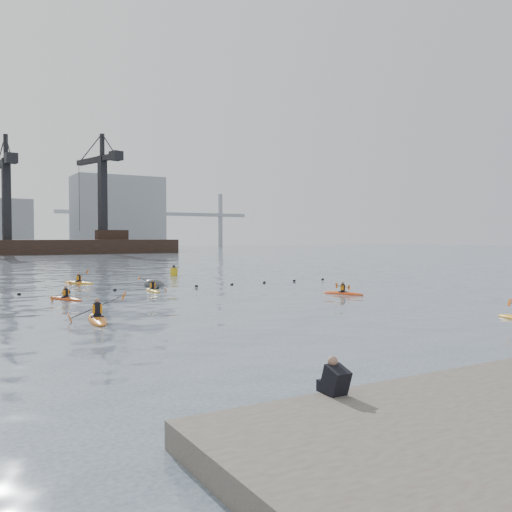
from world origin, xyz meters
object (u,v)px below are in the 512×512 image
Objects in this scene: kayaker_0 at (97,318)px; kayaker_3 at (153,290)px; kayaker_2 at (66,298)px; kayaker_5 at (79,282)px; mooring_buoy at (155,286)px; kayaker_4 at (343,293)px; nav_buoy at (174,272)px.

kayaker_0 reaches higher than kayaker_3.
kayaker_2 is at bearing 95.59° from kayaker_0.
mooring_buoy is (4.44, -5.07, -0.09)m from kayaker_5.
kayaker_4 is 21.11m from kayaker_5.
kayaker_4 is at bearing -34.02° from kayaker_3.
mooring_buoy is at bearing 13.84° from kayaker_2.
kayaker_0 is 27.83m from nav_buoy.
mooring_buoy is (-8.40, 11.69, -0.09)m from kayaker_4.
kayaker_3 is 1.02× the size of kayaker_4.
kayaker_4 is at bearing -54.31° from mooring_buoy.
kayaker_3 reaches higher than mooring_buoy.
kayaker_0 is 16.91m from mooring_buoy.
kayaker_5 is (3.54, 19.98, -0.02)m from kayaker_0.
kayaker_2 is at bearing -141.93° from mooring_buoy.
kayaker_2 is 16.97m from kayaker_4.
kayaker_3 is 2.32× the size of nav_buoy.
kayaker_2 is 2.34× the size of nav_buoy.
mooring_buoy is at bearing -119.18° from nav_buoy.
kayaker_0 is at bearing -116.92° from kayaker_2.
kayaker_2 is 1.42× the size of mooring_buoy.
nav_buoy is (13.31, 24.44, 0.27)m from kayaker_0.
kayaker_0 is 16.70m from kayaker_4.
kayaker_4 is (16.38, 3.22, -0.02)m from kayaker_0.
kayaker_5 is (3.12, 10.99, 0.00)m from kayaker_2.
mooring_buoy is (1.51, 3.78, -0.09)m from kayaker_3.
kayaker_0 reaches higher than kayaker_5.
nav_buoy is at bearing 25.95° from kayaker_2.
kayaker_4 is 1.37× the size of mooring_buoy.
mooring_buoy is at bearing 72.86° from kayaker_3.
kayaker_0 is 1.26× the size of kayaker_3.
mooring_buoy is 1.65× the size of nav_buoy.
kayaker_5 is at bearing 112.97° from kayaker_3.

